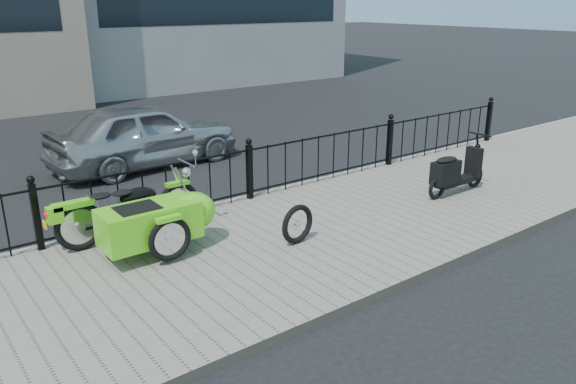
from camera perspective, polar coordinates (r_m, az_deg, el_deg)
ground at (r=8.92m, az=0.78°, el=-3.58°), size 120.00×120.00×0.00m
sidewalk at (r=8.54m, az=2.86°, el=-4.24°), size 30.00×3.80×0.12m
curb at (r=9.99m, az=-4.31°, el=-0.73°), size 30.00×0.10×0.12m
iron_fence at (r=9.72m, az=-3.93°, el=1.97°), size 14.11×0.11×1.08m
motorcycle_sidecar at (r=7.92m, az=-13.14°, el=-2.47°), size 2.28×1.48×0.98m
scooter at (r=10.36m, az=16.51°, el=1.89°), size 1.51×0.44×1.02m
spare_tire at (r=7.96m, az=0.97°, el=-3.28°), size 0.58×0.15×0.58m
sedan_car at (r=12.42m, az=-14.39°, el=5.69°), size 4.16×1.93×1.38m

